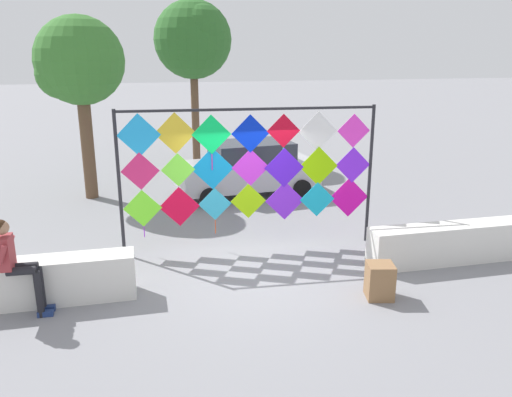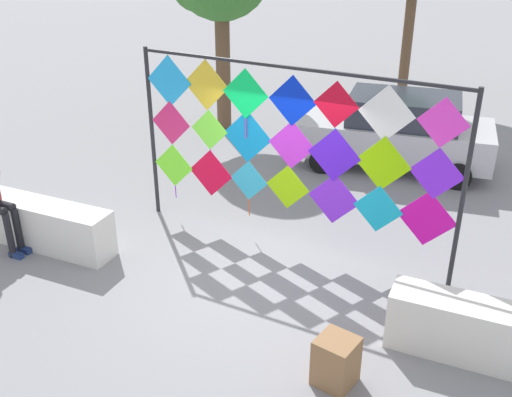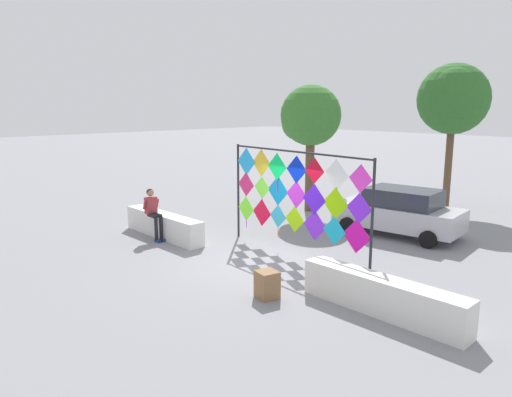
# 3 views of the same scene
# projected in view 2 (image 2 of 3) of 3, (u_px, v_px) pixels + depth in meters

# --- Properties ---
(ground) EXTENTS (120.00, 120.00, 0.00)m
(ground) POSITION_uv_depth(u_px,v_px,m) (245.00, 282.00, 8.83)
(ground) COLOR gray
(plaza_ledge_left) EXTENTS (3.63, 0.54, 0.77)m
(plaza_ledge_left) POSITION_uv_depth(u_px,v_px,m) (16.00, 218.00, 9.84)
(plaza_ledge_left) COLOR silver
(plaza_ledge_left) RESTS_ON ground
(kite_display_rack) EXTENTS (5.26, 0.41, 2.98)m
(kite_display_rack) POSITION_uv_depth(u_px,v_px,m) (290.00, 140.00, 9.02)
(kite_display_rack) COLOR #232328
(kite_display_rack) RESTS_ON ground
(parked_car) EXTENTS (4.14, 2.27, 1.54)m
(parked_car) POSITION_uv_depth(u_px,v_px,m) (397.00, 130.00, 12.53)
(parked_car) COLOR #B7B7BC
(parked_car) RESTS_ON ground
(cardboard_box_large) EXTENTS (0.52, 0.52, 0.61)m
(cardboard_box_large) POSITION_uv_depth(u_px,v_px,m) (336.00, 361.00, 6.85)
(cardboard_box_large) COLOR olive
(cardboard_box_large) RESTS_ON ground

